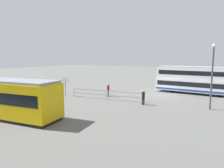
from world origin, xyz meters
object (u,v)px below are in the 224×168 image
at_px(double_decker_bus, 194,80).
at_px(pedestrian_crossing, 143,96).
at_px(pedestrian_near_railing, 108,89).
at_px(info_sign, 65,83).
at_px(street_lamp, 212,71).

distance_m(double_decker_bus, pedestrian_crossing, 10.54).
height_order(pedestrian_near_railing, info_sign, info_sign).
height_order(pedestrian_near_railing, pedestrian_crossing, pedestrian_near_railing).
distance_m(pedestrian_near_railing, info_sign, 5.80).
bearing_deg(info_sign, street_lamp, -175.17).
height_order(double_decker_bus, pedestrian_near_railing, double_decker_bus).
distance_m(pedestrian_crossing, info_sign, 10.84).
distance_m(pedestrian_near_railing, street_lamp, 12.28).
relative_size(pedestrian_near_railing, pedestrian_crossing, 1.06).
xyz_separation_m(info_sign, street_lamp, (-17.23, -1.46, 1.99)).
bearing_deg(pedestrian_near_railing, double_decker_bus, -141.03).
height_order(info_sign, street_lamp, street_lamp).
bearing_deg(double_decker_bus, street_lamp, 106.13).
bearing_deg(street_lamp, pedestrian_crossing, 11.14).
xyz_separation_m(double_decker_bus, info_sign, (14.79, 9.90, -0.18)).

